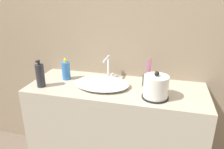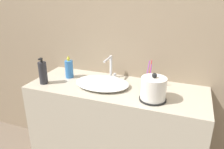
# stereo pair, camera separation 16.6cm
# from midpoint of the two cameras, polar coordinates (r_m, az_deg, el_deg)

# --- Properties ---
(wall_back) EXTENTS (6.00, 0.04, 2.60)m
(wall_back) POSITION_cam_midpoint_polar(r_m,az_deg,el_deg) (1.82, 6.79, 13.24)
(wall_back) COLOR gray
(wall_back) RESTS_ON ground_plane
(vanity_counter) EXTENTS (1.38, 0.51, 0.85)m
(vanity_counter) POSITION_cam_midpoint_polar(r_m,az_deg,el_deg) (1.91, 3.53, -14.99)
(vanity_counter) COLOR #B7AD99
(vanity_counter) RESTS_ON ground_plane
(sink_basin) EXTENTS (0.43, 0.32, 0.05)m
(sink_basin) POSITION_cam_midpoint_polar(r_m,az_deg,el_deg) (1.70, 0.25, -2.26)
(sink_basin) COLOR white
(sink_basin) RESTS_ON vanity_counter
(faucet) EXTENTS (0.06, 0.16, 0.19)m
(faucet) POSITION_cam_midpoint_polar(r_m,az_deg,el_deg) (1.82, 2.24, 2.25)
(faucet) COLOR silver
(faucet) RESTS_ON vanity_counter
(electric_kettle) EXTENTS (0.19, 0.19, 0.20)m
(electric_kettle) POSITION_cam_midpoint_polar(r_m,az_deg,el_deg) (1.51, 13.88, -3.95)
(electric_kettle) COLOR black
(electric_kettle) RESTS_ON vanity_counter
(toothbrush_cup) EXTENTS (0.08, 0.08, 0.22)m
(toothbrush_cup) POSITION_cam_midpoint_polar(r_m,az_deg,el_deg) (1.71, 12.21, -1.91)
(toothbrush_cup) COLOR #232328
(toothbrush_cup) RESTS_ON vanity_counter
(lotion_bottle) EXTENTS (0.06, 0.06, 0.21)m
(lotion_bottle) POSITION_cam_midpoint_polar(r_m,az_deg,el_deg) (1.78, -15.09, 0.41)
(lotion_bottle) COLOR #28282D
(lotion_bottle) RESTS_ON vanity_counter
(shampoo_bottle) EXTENTS (0.07, 0.07, 0.19)m
(shampoo_bottle) POSITION_cam_midpoint_polar(r_m,az_deg,el_deg) (1.87, -8.67, 1.47)
(shampoo_bottle) COLOR #3370B7
(shampoo_bottle) RESTS_ON vanity_counter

